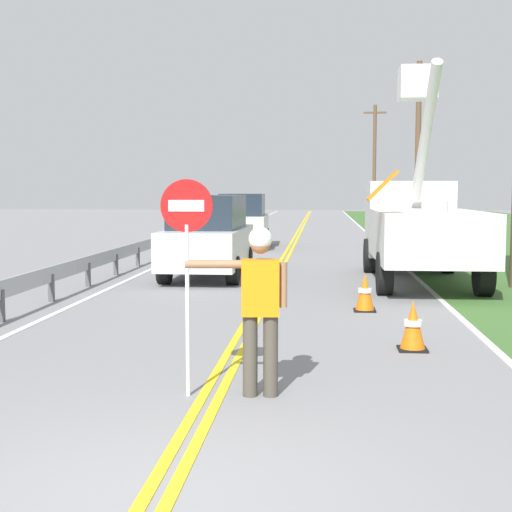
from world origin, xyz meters
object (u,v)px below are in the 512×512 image
at_px(flagger_worker, 259,300).
at_px(stop_sign_paddle, 187,238).
at_px(utility_bucket_truck, 418,224).
at_px(utility_pole_mid, 418,145).
at_px(oncoming_suv_nearest, 208,236).
at_px(oncoming_suv_second, 243,220).
at_px(traffic_cone_mid, 365,293).
at_px(traffic_cone_lead, 413,326).
at_px(utility_pole_far, 374,160).

relative_size(flagger_worker, stop_sign_paddle, 0.78).
bearing_deg(stop_sign_paddle, utility_bucket_truck, 70.02).
bearing_deg(utility_pole_mid, oncoming_suv_nearest, -111.76).
height_order(oncoming_suv_second, traffic_cone_mid, oncoming_suv_second).
relative_size(oncoming_suv_nearest, oncoming_suv_second, 0.99).
bearing_deg(flagger_worker, traffic_cone_lead, 51.51).
bearing_deg(flagger_worker, stop_sign_paddle, -175.44).
bearing_deg(oncoming_suv_nearest, traffic_cone_lead, -63.06).
relative_size(oncoming_suv_second, traffic_cone_mid, 6.66).
height_order(flagger_worker, traffic_cone_lead, flagger_worker).
bearing_deg(flagger_worker, utility_pole_mid, 79.53).
height_order(utility_bucket_truck, traffic_cone_mid, utility_bucket_truck).
distance_m(oncoming_suv_second, utility_pole_far, 31.40).
xyz_separation_m(stop_sign_paddle, traffic_cone_lead, (2.70, 2.49, -1.37)).
relative_size(utility_bucket_truck, traffic_cone_lead, 9.74).
distance_m(flagger_worker, utility_pole_mid, 30.72).
bearing_deg(flagger_worker, oncoming_suv_nearest, 101.81).
height_order(stop_sign_paddle, utility_pole_mid, utility_pole_mid).
bearing_deg(utility_pole_mid, traffic_cone_lead, -97.47).
bearing_deg(utility_pole_mid, utility_bucket_truck, -97.32).
height_order(oncoming_suv_nearest, utility_pole_far, utility_pole_far).
distance_m(utility_pole_mid, traffic_cone_lead, 28.14).
bearing_deg(oncoming_suv_nearest, stop_sign_paddle, -82.27).
xyz_separation_m(flagger_worker, traffic_cone_lead, (1.93, 2.43, -0.71)).
relative_size(stop_sign_paddle, oncoming_suv_second, 0.50).
relative_size(oncoming_suv_nearest, utility_pole_mid, 0.53).
height_order(stop_sign_paddle, traffic_cone_lead, stop_sign_paddle).
bearing_deg(stop_sign_paddle, traffic_cone_mid, 68.72).
relative_size(stop_sign_paddle, traffic_cone_lead, 3.33).
distance_m(stop_sign_paddle, traffic_cone_lead, 3.92).
height_order(stop_sign_paddle, utility_pole_far, utility_pole_far).
height_order(oncoming_suv_nearest, traffic_cone_mid, oncoming_suv_nearest).
bearing_deg(stop_sign_paddle, utility_pole_mid, 78.14).
height_order(utility_pole_mid, traffic_cone_mid, utility_pole_mid).
bearing_deg(utility_pole_mid, flagger_worker, -100.47).
bearing_deg(oncoming_suv_nearest, oncoming_suv_second, 91.07).
distance_m(utility_pole_far, traffic_cone_mid, 45.54).
height_order(utility_pole_mid, utility_pole_far, utility_pole_far).
bearing_deg(traffic_cone_lead, oncoming_suv_nearest, 116.94).
height_order(oncoming_suv_nearest, traffic_cone_lead, oncoming_suv_nearest).
xyz_separation_m(oncoming_suv_second, utility_pole_mid, (7.95, 9.47, 3.49)).
height_order(traffic_cone_lead, traffic_cone_mid, same).
xyz_separation_m(oncoming_suv_second, traffic_cone_lead, (4.33, -18.11, -0.72)).
bearing_deg(utility_pole_far, oncoming_suv_nearest, -99.98).
height_order(oncoming_suv_second, traffic_cone_lead, oncoming_suv_second).
relative_size(utility_pole_far, traffic_cone_lead, 12.86).
bearing_deg(traffic_cone_lead, flagger_worker, -128.49).
height_order(flagger_worker, utility_pole_mid, utility_pole_mid).
bearing_deg(oncoming_suv_second, utility_pole_far, 76.51).
relative_size(oncoming_suv_second, utility_pole_mid, 0.53).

